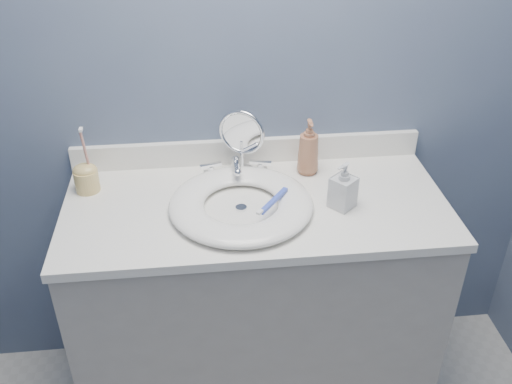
{
  "coord_description": "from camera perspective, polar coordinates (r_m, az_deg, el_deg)",
  "views": [
    {
      "loc": [
        -0.16,
        -0.52,
        1.89
      ],
      "look_at": [
        -0.0,
        0.94,
        0.94
      ],
      "focal_mm": 40.0,
      "sensor_mm": 36.0,
      "label": 1
    }
  ],
  "objects": [
    {
      "name": "backsplash",
      "position": [
        2.01,
        -0.81,
        4.14
      ],
      "size": [
        1.22,
        0.02,
        0.09
      ],
      "primitive_type": "cube",
      "color": "white",
      "rests_on": "countertop"
    },
    {
      "name": "faucet",
      "position": [
        1.93,
        -2.01,
        2.25
      ],
      "size": [
        0.25,
        0.13,
        0.07
      ],
      "color": "silver",
      "rests_on": "countertop"
    },
    {
      "name": "soap_bottle_clear",
      "position": [
        1.77,
        8.74,
        0.66
      ],
      "size": [
        0.1,
        0.1,
        0.15
      ],
      "primitive_type": "imported",
      "rotation": [
        0.0,
        0.0,
        -0.87
      ],
      "color": "#BCBEC0",
      "rests_on": "countertop"
    },
    {
      "name": "drain",
      "position": [
        1.78,
        -1.5,
        -1.6
      ],
      "size": [
        0.04,
        0.04,
        0.01
      ],
      "primitive_type": "cylinder",
      "color": "silver",
      "rests_on": "countertop"
    },
    {
      "name": "basin",
      "position": [
        1.77,
        -1.5,
        -1.2
      ],
      "size": [
        0.45,
        0.45,
        0.04
      ],
      "primitive_type": null,
      "color": "white",
      "rests_on": "countertop"
    },
    {
      "name": "back_wall",
      "position": [
        1.91,
        -0.91,
        11.58
      ],
      "size": [
        2.2,
        0.02,
        2.4
      ],
      "primitive_type": "cube",
      "color": "#4F5B76",
      "rests_on": "ground"
    },
    {
      "name": "soap_bottle_amber",
      "position": [
        1.93,
        5.28,
        4.5
      ],
      "size": [
        0.08,
        0.08,
        0.2
      ],
      "primitive_type": "imported",
      "rotation": [
        0.0,
        0.0,
        -0.0
      ],
      "color": "#A06648",
      "rests_on": "countertop"
    },
    {
      "name": "vanity_cabinet",
      "position": [
        2.1,
        0.0,
        -11.45
      ],
      "size": [
        1.2,
        0.55,
        0.85
      ],
      "primitive_type": "cube",
      "color": "#A8A29A",
      "rests_on": "ground"
    },
    {
      "name": "toothbrush_holder",
      "position": [
        1.93,
        -16.62,
        1.49
      ],
      "size": [
        0.08,
        0.08,
        0.23
      ],
      "rotation": [
        0.0,
        0.0,
        -0.36
      ],
      "color": "#D6B86B",
      "rests_on": "countertop"
    },
    {
      "name": "countertop",
      "position": [
        1.82,
        0.0,
        -1.47
      ],
      "size": [
        1.22,
        0.57,
        0.03
      ],
      "primitive_type": "cube",
      "color": "white",
      "rests_on": "vanity_cabinet"
    },
    {
      "name": "toothbrush_lying",
      "position": [
        1.74,
        1.67,
        -0.98
      ],
      "size": [
        0.12,
        0.15,
        0.02
      ],
      "rotation": [
        0.0,
        0.0,
        0.93
      ],
      "color": "blue",
      "rests_on": "basin"
    },
    {
      "name": "makeup_mirror",
      "position": [
        1.91,
        -1.44,
        5.25
      ],
      "size": [
        0.15,
        0.09,
        0.24
      ],
      "rotation": [
        0.0,
        0.0,
        -0.43
      ],
      "color": "silver",
      "rests_on": "countertop"
    }
  ]
}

